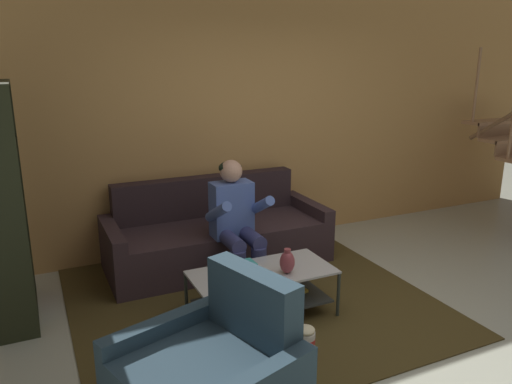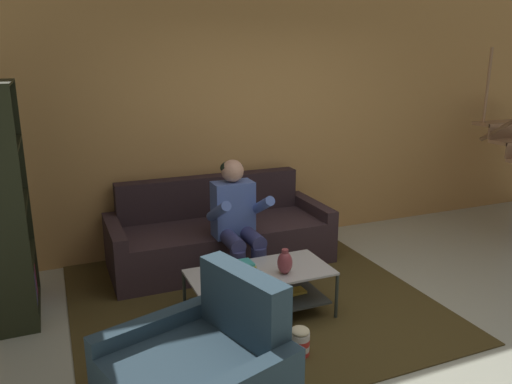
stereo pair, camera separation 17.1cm
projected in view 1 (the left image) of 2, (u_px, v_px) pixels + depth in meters
ground at (377, 342)px, 3.77m from camera, size 16.80×16.80×0.00m
back_partition at (245, 116)px, 5.54m from camera, size 8.40×0.12×2.90m
couch at (217, 237)px, 5.15m from camera, size 2.24×0.90×0.86m
person_seated_center at (236, 219)px, 4.59m from camera, size 0.50×0.58×1.17m
coffee_table at (262, 287)px, 4.07m from camera, size 1.16×0.55×0.41m
area_rug at (242, 291)px, 4.58m from camera, size 3.00×3.16×0.01m
vase at (287, 262)px, 3.98m from camera, size 0.12×0.12×0.21m
book_stack at (244, 268)px, 4.00m from camera, size 0.25×0.21×0.09m
bookshelf at (4, 239)px, 3.94m from camera, size 0.29×0.87×1.91m
armchair at (211, 378)px, 2.92m from camera, size 1.14×1.14×0.85m
popcorn_tub at (305, 340)px, 3.59m from camera, size 0.14×0.14×0.22m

